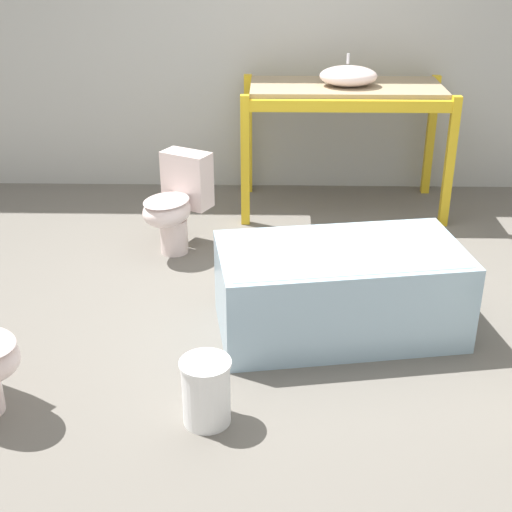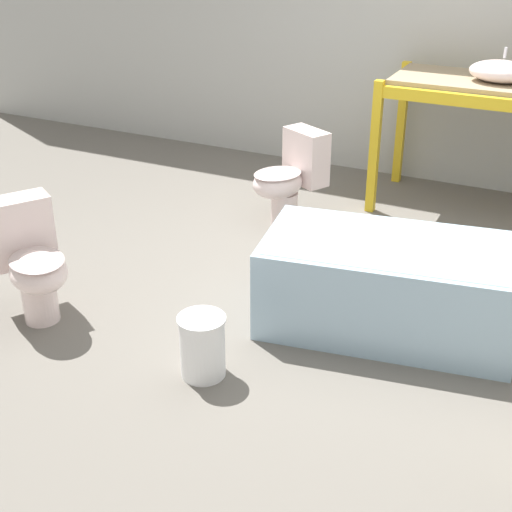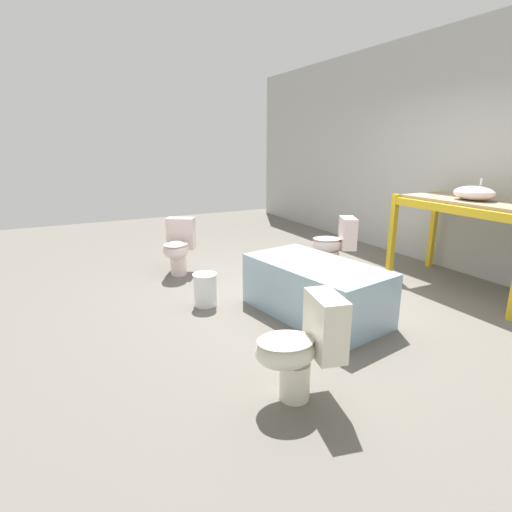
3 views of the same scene
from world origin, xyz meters
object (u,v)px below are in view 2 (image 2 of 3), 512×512
sink_basin (501,71)px  toilet_near (32,260)px  bathtub_main (388,279)px  bucket_white (202,345)px  toilet_far (290,176)px

sink_basin → toilet_near: size_ratio=0.64×
bathtub_main → toilet_near: bearing=-166.0°
bucket_white → toilet_near: bearing=176.4°
bathtub_main → toilet_far: bearing=125.5°
bathtub_main → toilet_near: size_ratio=2.12×
toilet_near → toilet_far: size_ratio=1.00×
bathtub_main → bucket_white: 1.18m
toilet_far → bucket_white: (0.40, -2.05, -0.21)m
bathtub_main → sink_basin: bearing=75.1°
sink_basin → toilet_far: (-1.33, -0.87, -0.76)m
bathtub_main → toilet_far: size_ratio=2.12×
toilet_near → bucket_white: (1.21, -0.08, -0.21)m
toilet_far → bathtub_main: bearing=-17.5°
bathtub_main → toilet_near: toilet_near is taller
sink_basin → toilet_far: size_ratio=0.64×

